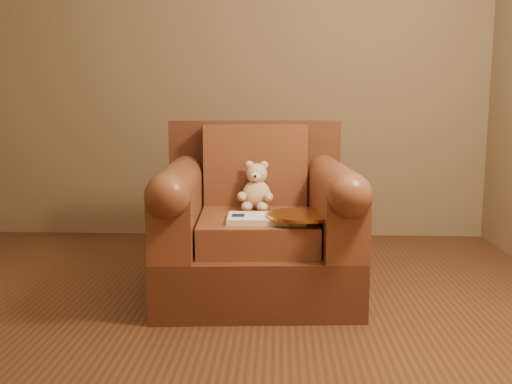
{
  "coord_description": "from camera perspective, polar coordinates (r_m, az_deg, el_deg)",
  "views": [
    {
      "loc": [
        0.39,
        -2.51,
        1.05
      ],
      "look_at": [
        0.26,
        0.52,
        0.58
      ],
      "focal_mm": 40.0,
      "sensor_mm": 36.0,
      "label": 1
    }
  ],
  "objects": [
    {
      "name": "floor",
      "position": [
        2.74,
        -6.14,
        -13.66
      ],
      "size": [
        4.0,
        4.0,
        0.0
      ],
      "primitive_type": "plane",
      "color": "#4D2D1A",
      "rests_on": "ground"
    },
    {
      "name": "armchair",
      "position": [
        3.2,
        0.02,
        -3.48
      ],
      "size": [
        1.11,
        1.06,
        0.94
      ],
      "rotation": [
        0.0,
        0.0,
        0.06
      ],
      "color": "#4D2819",
      "rests_on": "floor"
    },
    {
      "name": "teddy_bear",
      "position": [
        3.25,
        0.03,
        0.14
      ],
      "size": [
        0.2,
        0.23,
        0.28
      ],
      "rotation": [
        0.0,
        0.0,
        -0.07
      ],
      "color": "#D3B393",
      "rests_on": "armchair"
    },
    {
      "name": "guidebook",
      "position": [
        2.92,
        1.04,
        -2.66
      ],
      "size": [
        0.4,
        0.25,
        0.03
      ],
      "rotation": [
        0.0,
        0.0,
        0.03
      ],
      "color": "beige",
      "rests_on": "armchair"
    },
    {
      "name": "side_table",
      "position": [
        2.93,
        4.56,
        -6.59
      ],
      "size": [
        0.36,
        0.36,
        0.5
      ],
      "color": "#BD7E34",
      "rests_on": "floor"
    }
  ]
}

